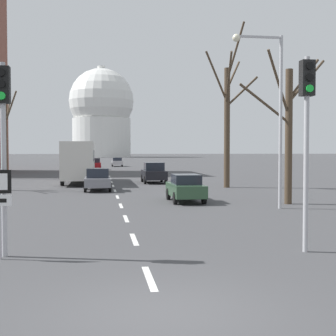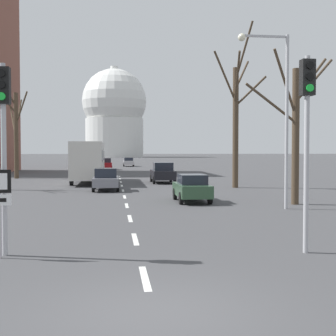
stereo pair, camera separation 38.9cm
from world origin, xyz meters
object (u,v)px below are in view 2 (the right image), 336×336
(street_lamp_right, at_px, (278,102))
(sedan_near_right, at_px, (106,164))
(sedan_mid_centre, at_px, (192,188))
(sedan_near_left, at_px, (129,162))
(sedan_far_left, at_px, (163,173))
(traffic_signal_near_left, at_px, (3,122))
(city_bus, at_px, (89,159))
(sedan_far_right, at_px, (106,179))
(traffic_signal_near_right, at_px, (307,116))

(street_lamp_right, relative_size, sedan_near_right, 1.91)
(street_lamp_right, xyz_separation_m, sedan_mid_centre, (-3.48, 3.56, -4.31))
(sedan_near_left, xyz_separation_m, sedan_far_left, (1.51, -43.12, 0.08))
(sedan_near_right, distance_m, sedan_mid_centre, 44.22)
(traffic_signal_near_left, bearing_deg, sedan_mid_centre, 59.94)
(street_lamp_right, distance_m, sedan_far_left, 19.40)
(street_lamp_right, bearing_deg, city_bus, 116.50)
(traffic_signal_near_left, height_order, sedan_near_left, traffic_signal_near_left)
(sedan_near_right, distance_m, city_bus, 27.83)
(sedan_far_right, bearing_deg, sedan_near_left, 86.31)
(sedan_near_right, bearing_deg, traffic_signal_near_left, -91.79)
(sedan_mid_centre, bearing_deg, traffic_signal_near_right, -85.75)
(street_lamp_right, height_order, sedan_far_right, street_lamp_right)
(traffic_signal_near_left, height_order, traffic_signal_near_right, traffic_signal_near_right)
(sedan_near_right, relative_size, sedan_far_left, 0.99)
(sedan_far_right, bearing_deg, sedan_mid_centre, -58.82)
(sedan_far_right, xyz_separation_m, city_bus, (-1.59, 8.28, 1.26))
(city_bus, bearing_deg, traffic_signal_near_right, -75.88)
(street_lamp_right, height_order, sedan_far_left, street_lamp_right)
(sedan_far_left, bearing_deg, sedan_near_right, 100.49)
(sedan_far_right, relative_size, city_bus, 0.38)
(sedan_near_left, bearing_deg, sedan_mid_centre, -88.53)
(street_lamp_right, relative_size, sedan_near_left, 1.79)
(traffic_signal_near_right, xyz_separation_m, sedan_far_right, (-5.70, 20.67, -2.90))
(traffic_signal_near_left, xyz_separation_m, sedan_near_right, (1.76, 56.13, -2.68))
(traffic_signal_near_left, bearing_deg, sedan_near_left, 85.46)
(traffic_signal_near_right, bearing_deg, city_bus, 104.12)
(sedan_mid_centre, height_order, city_bus, city_bus)
(city_bus, bearing_deg, sedan_far_left, -9.48)
(traffic_signal_near_left, xyz_separation_m, sedan_mid_centre, (7.08, 12.24, -2.75))
(sedan_near_left, bearing_deg, sedan_far_right, -93.69)
(sedan_mid_centre, bearing_deg, street_lamp_right, -45.66)
(traffic_signal_near_right, xyz_separation_m, sedan_far_left, (-0.94, 27.90, -2.81))
(sedan_near_left, distance_m, sedan_far_right, 50.45)
(street_lamp_right, bearing_deg, sedan_far_left, 100.56)
(traffic_signal_near_left, distance_m, street_lamp_right, 13.76)
(sedan_mid_centre, xyz_separation_m, sedan_far_right, (-4.74, 7.83, 0.02))
(sedan_near_left, bearing_deg, traffic_signal_near_left, -94.54)
(street_lamp_right, xyz_separation_m, sedan_near_right, (-8.81, 47.46, -4.24))
(sedan_near_right, bearing_deg, city_bus, -92.07)
(sedan_far_left, bearing_deg, city_bus, 170.52)
(traffic_signal_near_right, bearing_deg, traffic_signal_near_left, 175.71)
(traffic_signal_near_left, bearing_deg, street_lamp_right, 39.38)
(street_lamp_right, height_order, sedan_near_left, street_lamp_right)
(sedan_near_right, xyz_separation_m, sedan_far_right, (0.58, -36.06, -0.05))
(traffic_signal_near_right, bearing_deg, sedan_near_left, 91.98)
(sedan_far_right, bearing_deg, traffic_signal_near_left, -96.65)
(sedan_far_left, height_order, city_bus, city_bus)
(sedan_near_right, xyz_separation_m, sedan_far_left, (5.34, -28.84, 0.04))
(street_lamp_right, bearing_deg, sedan_near_right, 100.51)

